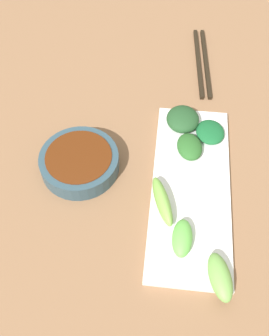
{
  "coord_description": "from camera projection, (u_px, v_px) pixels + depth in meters",
  "views": [
    {
      "loc": [
        0.01,
        -0.39,
        0.59
      ],
      "look_at": [
        -0.03,
        -0.01,
        0.05
      ],
      "focal_mm": 40.54,
      "sensor_mm": 36.0,
      "label": 1
    }
  ],
  "objects": [
    {
      "name": "tabletop",
      "position": [
        154.0,
        177.0,
        0.7
      ],
      "size": [
        2.1,
        2.1,
        0.02
      ],
      "primitive_type": "cube",
      "color": "brown",
      "rests_on": "ground"
    },
    {
      "name": "sauce_bowl",
      "position": [
        80.0,
        161.0,
        0.68
      ],
      "size": [
        0.14,
        0.14,
        0.04
      ],
      "color": "#2E4753",
      "rests_on": "tabletop"
    },
    {
      "name": "serving_plate",
      "position": [
        191.0,
        187.0,
        0.66
      ],
      "size": [
        0.14,
        0.36,
        0.01
      ],
      "primitive_type": "cube",
      "color": "white",
      "rests_on": "tabletop"
    },
    {
      "name": "broccoli_leafy_0",
      "position": [
        183.0,
        119.0,
        0.73
      ],
      "size": [
        0.07,
        0.07,
        0.03
      ],
      "primitive_type": "ellipsoid",
      "rotation": [
        0.0,
        0.0,
        0.05
      ],
      "color": "#214824",
      "rests_on": "serving_plate"
    },
    {
      "name": "broccoli_stalk_1",
      "position": [
        220.0,
        277.0,
        0.55
      ],
      "size": [
        0.05,
        0.08,
        0.03
      ],
      "primitive_type": "ellipsoid",
      "rotation": [
        0.0,
        0.0,
        0.25
      ],
      "color": "#70A64B",
      "rests_on": "serving_plate"
    },
    {
      "name": "broccoli_leafy_2",
      "position": [
        190.0,
        147.0,
        0.69
      ],
      "size": [
        0.06,
        0.07,
        0.02
      ],
      "primitive_type": "ellipsoid",
      "rotation": [
        0.0,
        0.0,
        0.2
      ],
      "color": "#285D25",
      "rests_on": "serving_plate"
    },
    {
      "name": "broccoli_leafy_3",
      "position": [
        210.0,
        132.0,
        0.72
      ],
      "size": [
        0.06,
        0.07,
        0.02
      ],
      "primitive_type": "ellipsoid",
      "rotation": [
        0.0,
        0.0,
        0.13
      ],
      "color": "#175B2C",
      "rests_on": "serving_plate"
    },
    {
      "name": "broccoli_stalk_4",
      "position": [
        182.0,
        238.0,
        0.59
      ],
      "size": [
        0.03,
        0.07,
        0.03
      ],
      "primitive_type": "ellipsoid",
      "rotation": [
        0.0,
        0.0,
        -0.03
      ],
      "color": "#61B549",
      "rests_on": "serving_plate"
    },
    {
      "name": "broccoli_stalk_5",
      "position": [
        162.0,
        201.0,
        0.62
      ],
      "size": [
        0.05,
        0.1,
        0.03
      ],
      "primitive_type": "ellipsoid",
      "rotation": [
        0.0,
        0.0,
        0.35
      ],
      "color": "#75AE45",
      "rests_on": "serving_plate"
    },
    {
      "name": "chopsticks",
      "position": [
        202.0,
        62.0,
        0.86
      ],
      "size": [
        0.04,
        0.23,
        0.01
      ],
      "rotation": [
        0.0,
        0.0,
        0.08
      ],
      "color": "black",
      "rests_on": "tabletop"
    }
  ]
}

